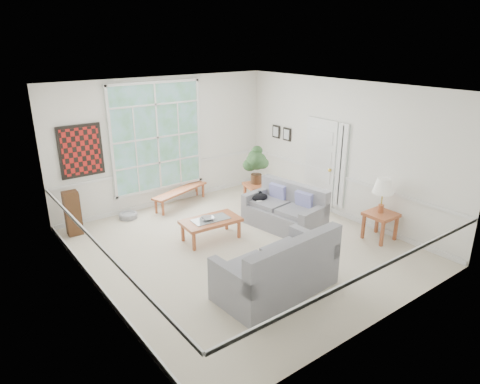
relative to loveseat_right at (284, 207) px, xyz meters
The scene contains 24 objects.
floor 1.36m from the loveseat_right, behind, with size 5.50×6.00×0.01m, color beige.
ceiling 2.85m from the loveseat_right, behind, with size 5.50×6.00×0.02m, color white.
wall_back 3.24m from the loveseat_right, 114.22° to the left, with size 5.50×0.02×3.00m, color white.
wall_front 3.59m from the loveseat_right, 111.48° to the right, with size 5.50×0.02×3.00m, color white.
wall_left 4.15m from the loveseat_right, behind, with size 0.02×6.00×3.00m, color white.
wall_right 1.83m from the loveseat_right, ahead, with size 0.02×6.00×3.00m, color white.
window_back 3.34m from the loveseat_right, 117.87° to the left, with size 2.30×0.08×2.40m, color white.
entry_door 1.62m from the loveseat_right, 15.40° to the left, with size 0.08×0.90×2.10m, color white.
door_sidelight 1.62m from the loveseat_right, ahead, with size 0.08×0.26×1.90m, color white.
wall_art 4.38m from the loveseat_right, 139.41° to the left, with size 0.90×0.06×1.10m, color maroon.
wall_frame_near 2.39m from the loveseat_right, 46.89° to the left, with size 0.04×0.26×0.32m, color black.
wall_frame_far 2.67m from the loveseat_right, 53.35° to the left, with size 0.04×0.26×0.32m, color black.
loveseat_right is the anchor object (origin of this frame).
loveseat_front 2.45m from the loveseat_right, 135.47° to the right, with size 1.92×0.99×1.04m, color gray.
coffee_table 1.63m from the loveseat_right, 164.24° to the left, with size 1.16×0.63×0.43m, color #A7532E.
pewter_bowl 1.68m from the loveseat_right, 164.61° to the left, with size 0.30×0.30×0.07m, color gray.
window_bench 2.70m from the loveseat_right, 114.31° to the left, with size 1.62×0.31×0.38m, color #A7532E.
end_table 1.28m from the loveseat_right, 76.63° to the left, with size 0.57×0.57×0.57m, color #A7532E.
houseplant 1.45m from the loveseat_right, 77.15° to the left, with size 0.52×0.52×0.89m, color #2C4C27, non-canonical shape.
side_table 1.95m from the loveseat_right, 53.94° to the right, with size 0.55×0.55×0.56m, color #A7532E.
table_lamp 1.97m from the loveseat_right, 52.48° to the right, with size 0.40×0.40×0.69m, color white, non-canonical shape.
pet_bed 3.49m from the loveseat_right, 135.02° to the left, with size 0.42×0.42×0.12m, color gray.
floor_speaker 4.33m from the loveseat_right, 147.70° to the left, with size 0.29×0.23×0.93m, color #432715.
cat 0.61m from the loveseat_right, 108.43° to the left, with size 0.37×0.26×0.18m, color black.
Camera 1 is at (-4.48, -5.89, 3.82)m, focal length 32.00 mm.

